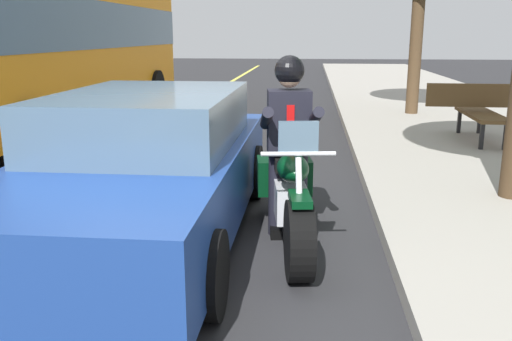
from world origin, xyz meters
The scene contains 6 objects.
ground_plane centered at (0.00, 0.00, 0.00)m, with size 80.00×80.00×0.00m, color #28282B.
motorcycle_main centered at (-0.25, 1.13, 0.45)m, with size 2.22×0.77×1.26m.
rider_main centered at (-0.44, 1.10, 1.04)m, with size 0.67×0.61×1.74m.
bus_far centered at (-6.03, -4.03, 1.87)m, with size 11.05×2.70×3.30m.
car_silver centered at (-0.24, -0.23, 0.69)m, with size 4.60×1.92×1.40m.
bench_sidewalk centered at (-4.98, 4.20, 0.71)m, with size 1.81×1.80×0.95m.
Camera 1 is at (4.69, 1.30, 1.93)m, focal length 38.42 mm.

